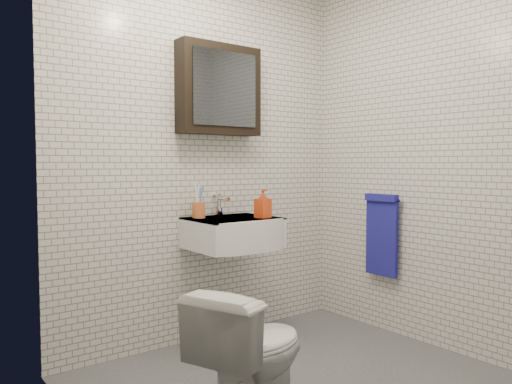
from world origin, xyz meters
TOP-DOWN VIEW (x-y plane):
  - room_shell at (0.00, 0.00)m, footprint 2.22×2.02m
  - washbasin at (0.05, 0.73)m, footprint 0.55×0.50m
  - faucet at (0.05, 0.93)m, footprint 0.06×0.20m
  - mirror_cabinet at (0.05, 0.93)m, footprint 0.60×0.15m
  - towel_rail at (1.04, 0.35)m, footprint 0.09×0.30m
  - toothbrush_cup at (-0.13, 0.89)m, footprint 0.10×0.10m
  - soap_bottle at (0.20, 0.64)m, footprint 0.10×0.10m
  - toilet at (-0.44, -0.10)m, footprint 0.73×0.57m

SIDE VIEW (x-z plane):
  - toilet at x=-0.44m, z-range 0.00..0.65m
  - towel_rail at x=1.04m, z-range 0.43..1.01m
  - washbasin at x=0.05m, z-range 0.66..0.86m
  - toothbrush_cup at x=-0.13m, z-range 0.79..1.02m
  - faucet at x=0.05m, z-range 0.84..0.99m
  - soap_bottle at x=0.20m, z-range 0.85..1.04m
  - room_shell at x=0.00m, z-range 0.21..2.72m
  - mirror_cabinet at x=0.05m, z-range 1.40..2.00m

